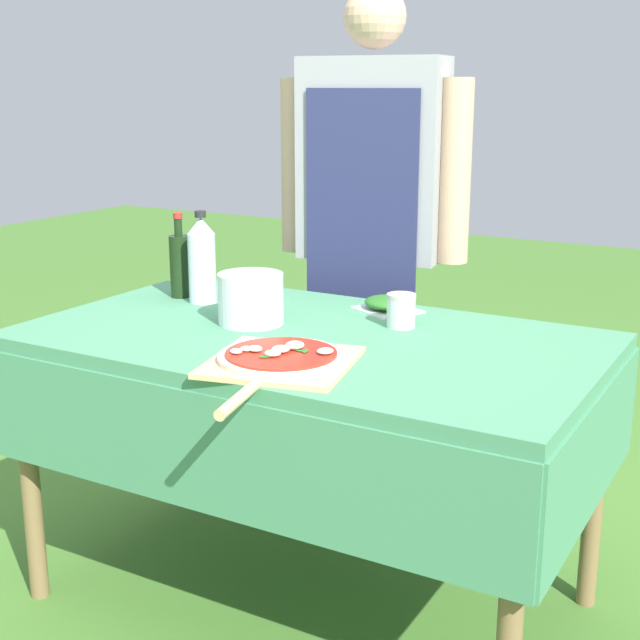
% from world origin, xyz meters
% --- Properties ---
extents(ground_plane, '(12.00, 12.00, 0.00)m').
position_xyz_m(ground_plane, '(0.00, 0.00, 0.00)').
color(ground_plane, '#477A2D').
extents(prep_table, '(1.45, 0.84, 0.75)m').
position_xyz_m(prep_table, '(0.00, 0.00, 0.66)').
color(prep_table, '#478960').
rests_on(prep_table, ground).
extents(person_cook, '(0.61, 0.25, 1.65)m').
position_xyz_m(person_cook, '(-0.15, 0.65, 0.97)').
color(person_cook, '#4C4C51').
rests_on(person_cook, ground).
extents(pizza_on_peel, '(0.37, 0.53, 0.05)m').
position_xyz_m(pizza_on_peel, '(0.07, -0.26, 0.76)').
color(pizza_on_peel, '#D1B27F').
rests_on(pizza_on_peel, prep_table).
extents(oil_bottle, '(0.06, 0.06, 0.25)m').
position_xyz_m(oil_bottle, '(-0.54, 0.16, 0.85)').
color(oil_bottle, black).
rests_on(oil_bottle, prep_table).
extents(water_bottle, '(0.08, 0.08, 0.26)m').
position_xyz_m(water_bottle, '(-0.44, 0.14, 0.87)').
color(water_bottle, silver).
rests_on(water_bottle, prep_table).
extents(herb_container, '(0.21, 0.20, 0.04)m').
position_xyz_m(herb_container, '(0.07, 0.31, 0.77)').
color(herb_container, silver).
rests_on(herb_container, prep_table).
extents(mixing_tub, '(0.17, 0.17, 0.13)m').
position_xyz_m(mixing_tub, '(-0.19, 0.01, 0.82)').
color(mixing_tub, silver).
rests_on(mixing_tub, prep_table).
extents(sauce_jar, '(0.08, 0.08, 0.09)m').
position_xyz_m(sauce_jar, '(0.17, 0.17, 0.79)').
color(sauce_jar, silver).
rests_on(sauce_jar, prep_table).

